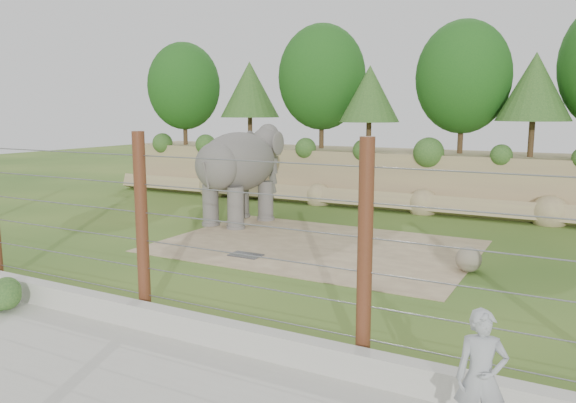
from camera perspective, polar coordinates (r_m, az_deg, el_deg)
The scene contains 11 objects.
ground at distance 16.22m, azimuth -3.39°, elevation -6.59°, with size 90.00×90.00×0.00m, color #2D571D.
back_embankment at distance 27.03m, azimuth 12.07°, elevation 8.08°, with size 30.00×5.52×8.77m.
dirt_patch at distance 18.53m, azimuth 2.84°, elevation -4.54°, with size 10.00×7.00×0.02m, color #8E7657.
drain_grate at distance 17.33m, azimuth -4.31°, elevation -5.44°, with size 1.00×0.60×0.03m, color #262628.
elephant at distance 22.12m, azimuth -5.07°, elevation 2.61°, with size 1.99×4.64×3.76m, color #57544F, non-canonical shape.
stone_ball at distance 16.28m, azimuth 17.87°, elevation -5.61°, with size 0.71×0.71×0.71m, color #7B6D5B.
retaining_wall at distance 12.39m, azimuth -15.89°, elevation -10.80°, with size 26.00×0.35×0.50m, color beige.
walkway at distance 11.25m, azimuth -23.17°, elevation -14.66°, with size 26.00×4.00×0.01m, color beige.
barrier_fence at distance 12.26m, azimuth -14.62°, elevation -2.45°, with size 20.26×0.26×4.00m.
walkway_shrub at distance 14.12m, azimuth -27.18°, elevation -8.58°, with size 0.68×0.68×0.68m, color #244F1F.
zookeeper at distance 8.17m, azimuth 19.01°, elevation -16.55°, with size 0.67×0.44×1.85m, color silver.
Camera 1 is at (8.25, -13.25, 4.42)m, focal length 35.00 mm.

